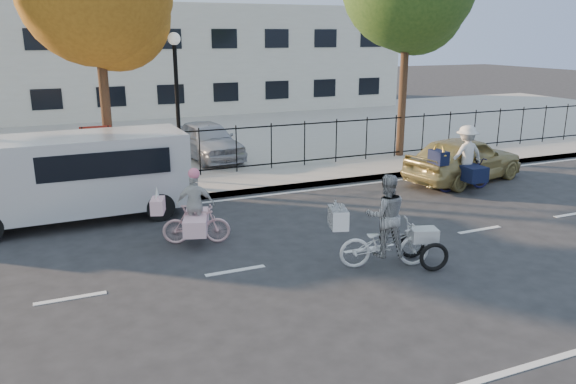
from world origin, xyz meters
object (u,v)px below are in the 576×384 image
lot_car_d (207,140)px  gold_sedan (464,159)px  lamppost (176,81)px  white_van (67,175)px  zebra_trike (385,232)px  unicorn_bike (194,216)px  bull_bike (464,165)px

lot_car_d → gold_sedan: bearing=-47.6°
lamppost → gold_sedan: size_ratio=1.03×
lamppost → white_van: 4.44m
lamppost → white_van: bearing=-144.8°
zebra_trike → lot_car_d: (-0.70, 10.43, 0.10)m
lamppost → lot_car_d: (1.57, 2.71, -2.30)m
zebra_trike → gold_sedan: (5.88, 4.72, -0.00)m
lamppost → zebra_trike: size_ratio=1.99×
unicorn_bike → white_van: white_van is taller
unicorn_bike → lot_car_d: 8.11m
bull_bike → white_van: bearing=82.4°
unicorn_bike → gold_sedan: unicorn_bike is taller
zebra_trike → lot_car_d: size_ratio=0.56×
lamppost → white_van: lamppost is taller
unicorn_bike → white_van: (-2.42, 2.73, 0.53)m
unicorn_bike → gold_sedan: bearing=-59.2°
gold_sedan → lot_car_d: lot_car_d is taller
white_van → gold_sedan: (11.42, -0.70, -0.44)m
lamppost → unicorn_bike: bearing=-99.4°
lamppost → bull_bike: size_ratio=2.11×
zebra_trike → white_van: size_ratio=0.37×
bull_bike → gold_sedan: (0.72, 0.86, -0.05)m
lamppost → unicorn_bike: (-0.84, -5.03, -2.48)m
unicorn_bike → bull_bike: bull_bike is taller
lamppost → bull_bike: bearing=-27.4°
white_van → unicorn_bike: bearing=-49.9°
zebra_trike → white_van: 7.76m
unicorn_bike → zebra_trike: bearing=-112.8°
white_van → zebra_trike: bearing=-45.9°
lamppost → lot_car_d: lamppost is taller
unicorn_bike → lamppost: bearing=8.6°
lot_car_d → unicorn_bike: bearing=-114.0°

